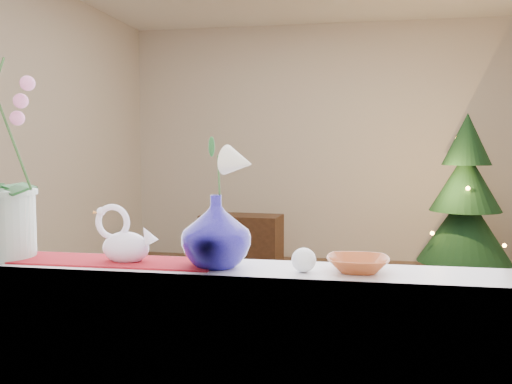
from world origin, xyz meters
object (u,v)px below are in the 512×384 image
paperweight (304,260)px  side_table (241,244)px  amber_dish (358,265)px  blue_vase (216,226)px  swan (126,235)px  xmas_tree (465,198)px

paperweight → side_table: (-1.04, 3.96, -0.66)m
amber_dish → blue_vase: bearing=-178.1°
swan → paperweight: bearing=-0.9°
swan → amber_dish: (0.76, 0.00, -0.07)m
paperweight → amber_dish: bearing=12.6°
blue_vase → side_table: blue_vase is taller
xmas_tree → swan: bearing=-113.6°
swan → blue_vase: bearing=0.1°
paperweight → swan: bearing=176.7°
xmas_tree → side_table: size_ratio=2.02×
amber_dish → xmas_tree: (0.99, 3.99, -0.13)m
swan → side_table: swan is taller
blue_vase → paperweight: 0.30m
paperweight → side_table: 4.15m
amber_dish → xmas_tree: size_ratio=0.10×
blue_vase → amber_dish: bearing=1.9°
amber_dish → xmas_tree: bearing=76.1°
swan → side_table: 4.01m
paperweight → amber_dish: 0.17m
amber_dish → xmas_tree: xmas_tree is taller
xmas_tree → side_table: (-2.20, -0.07, -0.51)m
xmas_tree → blue_vase: bearing=-109.7°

